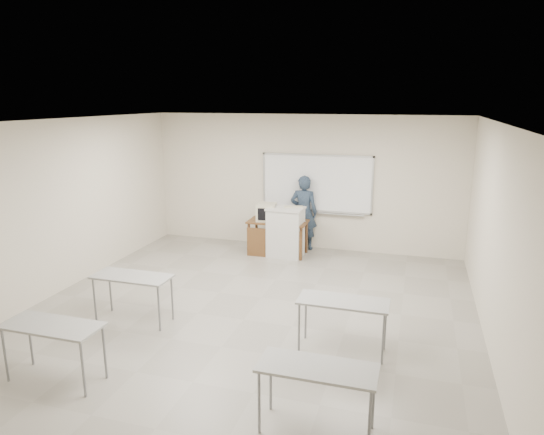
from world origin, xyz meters
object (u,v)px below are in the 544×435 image
(keyboard, at_px, (293,207))
(laptop, at_px, (275,219))
(crt_monitor, at_px, (267,212))
(presenter, at_px, (304,213))
(whiteboard, at_px, (317,184))
(instructor_desk, at_px, (276,232))
(mouse, at_px, (303,221))
(podium, at_px, (286,232))

(keyboard, bearing_deg, laptop, 177.15)
(crt_monitor, xyz_separation_m, presenter, (0.70, 0.57, -0.09))
(whiteboard, xyz_separation_m, keyboard, (-0.35, -0.69, -0.39))
(instructor_desk, distance_m, keyboard, 0.67)
(mouse, bearing_deg, laptop, -150.75)
(podium, distance_m, keyboard, 0.57)
(podium, bearing_deg, presenter, 71.39)
(mouse, bearing_deg, instructor_desk, -151.31)
(whiteboard, relative_size, instructor_desk, 1.94)
(podium, bearing_deg, whiteboard, 59.27)
(crt_monitor, xyz_separation_m, keyboard, (0.60, 0.01, 0.15))
(mouse, bearing_deg, whiteboard, 88.92)
(instructor_desk, height_order, podium, podium)
(crt_monitor, distance_m, laptop, 0.27)
(podium, height_order, crt_monitor, crt_monitor)
(whiteboard, relative_size, laptop, 7.59)
(mouse, height_order, presenter, presenter)
(whiteboard, bearing_deg, keyboard, -116.97)
(whiteboard, bearing_deg, crt_monitor, -143.83)
(podium, height_order, laptop, podium)
(laptop, bearing_deg, presenter, 50.10)
(whiteboard, distance_m, instructor_desk, 1.42)
(presenter, bearing_deg, keyboard, 78.46)
(crt_monitor, relative_size, mouse, 4.25)
(instructor_desk, relative_size, crt_monitor, 2.82)
(presenter, bearing_deg, whiteboard, -155.54)
(instructor_desk, bearing_deg, presenter, 55.25)
(instructor_desk, relative_size, laptop, 3.91)
(podium, bearing_deg, instructor_desk, -175.08)
(laptop, relative_size, presenter, 0.19)
(laptop, distance_m, keyboard, 0.49)
(keyboard, bearing_deg, crt_monitor, 162.48)
(instructor_desk, relative_size, mouse, 11.97)
(mouse, distance_m, presenter, 0.51)
(laptop, height_order, keyboard, keyboard)
(mouse, distance_m, keyboard, 0.38)
(instructor_desk, height_order, crt_monitor, crt_monitor)
(instructor_desk, distance_m, crt_monitor, 0.49)
(laptop, bearing_deg, crt_monitor, 151.49)
(instructor_desk, distance_m, presenter, 0.85)
(instructor_desk, xyz_separation_m, mouse, (0.55, 0.16, 0.25))
(mouse, bearing_deg, keyboard, -148.15)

